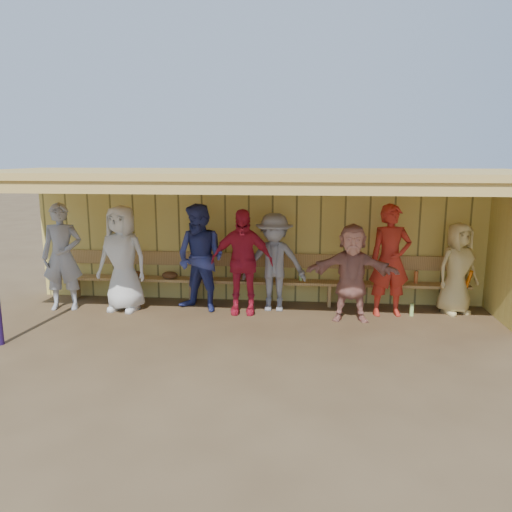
{
  "coord_description": "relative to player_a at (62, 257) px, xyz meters",
  "views": [
    {
      "loc": [
        0.81,
        -7.94,
        2.72
      ],
      "look_at": [
        0.0,
        0.35,
        1.05
      ],
      "focal_mm": 35.0,
      "sensor_mm": 36.0,
      "label": 1
    }
  ],
  "objects": [
    {
      "name": "ground",
      "position": [
        3.48,
        -0.39,
        -0.96
      ],
      "size": [
        90.0,
        90.0,
        0.0
      ],
      "primitive_type": "plane",
      "color": "brown",
      "rests_on": "ground"
    },
    {
      "name": "player_a",
      "position": [
        0.0,
        0.0,
        0.0
      ],
      "size": [
        0.77,
        0.58,
        1.92
      ],
      "primitive_type": "imported",
      "rotation": [
        0.0,
        0.0,
        0.18
      ],
      "color": "#96989E",
      "rests_on": "ground"
    },
    {
      "name": "player_b",
      "position": [
        1.09,
        0.04,
        -0.02
      ],
      "size": [
        1.0,
        0.73,
        1.89
      ],
      "primitive_type": "imported",
      "rotation": [
        0.0,
        0.0,
        -0.15
      ],
      "color": "silver",
      "rests_on": "ground"
    },
    {
      "name": "player_c",
      "position": [
        2.47,
        0.15,
        -0.01
      ],
      "size": [
        1.13,
        1.02,
        1.91
      ],
      "primitive_type": "imported",
      "rotation": [
        0.0,
        0.0,
        -0.39
      ],
      "color": "navy",
      "rests_on": "ground"
    },
    {
      "name": "player_d",
      "position": [
        3.22,
        0.08,
        -0.04
      ],
      "size": [
        1.09,
        0.47,
        1.84
      ],
      "primitive_type": "imported",
      "rotation": [
        0.0,
        0.0,
        0.02
      ],
      "color": "red",
      "rests_on": "ground"
    },
    {
      "name": "player_e",
      "position": [
        3.77,
        0.29,
        -0.09
      ],
      "size": [
        1.13,
        0.66,
        1.75
      ],
      "primitive_type": "imported",
      "rotation": [
        0.0,
        0.0,
        -0.01
      ],
      "color": "gray",
      "rests_on": "ground"
    },
    {
      "name": "player_f",
      "position": [
        5.09,
        -0.14,
        -0.14
      ],
      "size": [
        1.53,
        0.53,
        1.64
      ],
      "primitive_type": "imported",
      "rotation": [
        0.0,
        0.0,
        -0.03
      ],
      "color": "tan",
      "rests_on": "ground"
    },
    {
      "name": "player_g",
      "position": [
        5.76,
        0.2,
        0.01
      ],
      "size": [
        0.76,
        0.54,
        1.93
      ],
      "primitive_type": "imported",
      "rotation": [
        0.0,
        0.0,
        0.12
      ],
      "color": "red",
      "rests_on": "ground"
    },
    {
      "name": "player_h",
      "position": [
        6.95,
        0.42,
        -0.16
      ],
      "size": [
        0.93,
        0.79,
        1.61
      ],
      "primitive_type": "imported",
      "rotation": [
        0.0,
        0.0,
        0.43
      ],
      "color": "#DAC37B",
      "rests_on": "ground"
    },
    {
      "name": "dugout_structure",
      "position": [
        3.86,
        0.3,
        0.73
      ],
      "size": [
        8.8,
        3.2,
        2.5
      ],
      "color": "#E1CB60",
      "rests_on": "ground"
    },
    {
      "name": "bench",
      "position": [
        3.48,
        0.73,
        -0.43
      ],
      "size": [
        7.6,
        0.34,
        0.93
      ],
      "color": "tan",
      "rests_on": "ground"
    },
    {
      "name": "dugout_equipment",
      "position": [
        2.9,
        0.6,
        -0.47
      ],
      "size": [
        6.25,
        0.62,
        0.8
      ],
      "color": "orange",
      "rests_on": "ground"
    }
  ]
}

